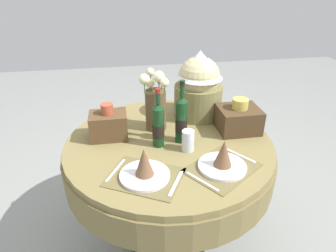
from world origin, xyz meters
name	(u,v)px	position (x,y,z in m)	size (l,w,h in m)	color
ground	(169,233)	(0.00, 0.00, 0.00)	(8.00, 8.00, 0.00)	gray
dining_table	(169,160)	(0.00, 0.00, 0.62)	(1.21, 1.21, 0.75)	olive
place_setting_left	(145,169)	(-0.17, -0.32, 0.80)	(0.42, 0.39, 0.16)	brown
place_setting_right	(223,160)	(0.22, -0.31, 0.80)	(0.43, 0.41, 0.16)	brown
flower_vase	(156,103)	(-0.05, 0.17, 0.92)	(0.17, 0.22, 0.37)	brown
wine_bottle_left	(181,119)	(0.07, -0.01, 0.89)	(0.07, 0.07, 0.36)	#143819
wine_bottle_centre	(158,125)	(-0.06, -0.04, 0.88)	(0.07, 0.07, 0.34)	#143819
tumbler_near_right	(188,141)	(0.08, -0.11, 0.81)	(0.07, 0.07, 0.12)	silver
gift_tub_back_right	(199,83)	(0.25, 0.30, 0.98)	(0.31, 0.31, 0.44)	olive
woven_basket_side_left	(109,125)	(-0.34, 0.10, 0.83)	(0.21, 0.15, 0.21)	brown
woven_basket_side_right	(238,118)	(0.43, 0.06, 0.83)	(0.24, 0.21, 0.21)	#47331E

